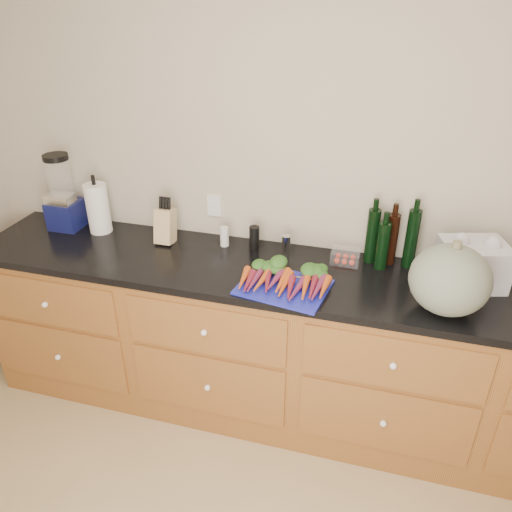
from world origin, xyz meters
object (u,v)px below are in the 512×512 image
(tomato_box, at_px, (345,256))
(squash, at_px, (450,280))
(paper_towel, at_px, (98,208))
(blender_appliance, at_px, (63,197))
(knife_block, at_px, (165,226))
(cutting_board, at_px, (284,287))
(carrots, at_px, (285,278))

(tomato_box, bearing_deg, squash, -33.33)
(squash, xyz_separation_m, paper_towel, (-1.89, 0.30, -0.01))
(blender_appliance, relative_size, knife_block, 2.29)
(squash, height_order, knife_block, squash)
(blender_appliance, bearing_deg, squash, -8.08)
(blender_appliance, height_order, knife_block, blender_appliance)
(cutting_board, distance_m, carrots, 0.04)
(squash, distance_m, knife_block, 1.50)
(squash, distance_m, tomato_box, 0.58)
(cutting_board, relative_size, blender_appliance, 0.93)
(cutting_board, xyz_separation_m, knife_block, (-0.74, 0.30, 0.09))
(blender_appliance, height_order, tomato_box, blender_appliance)
(carrots, relative_size, knife_block, 2.26)
(cutting_board, relative_size, paper_towel, 1.43)
(cutting_board, relative_size, tomato_box, 2.85)
(blender_appliance, distance_m, tomato_box, 1.64)
(squash, xyz_separation_m, tomato_box, (-0.47, 0.31, -0.12))
(paper_towel, bearing_deg, tomato_box, 0.40)
(squash, height_order, tomato_box, squash)
(blender_appliance, xyz_separation_m, knife_block, (0.64, -0.02, -0.10))
(blender_appliance, bearing_deg, tomato_box, 0.43)
(carrots, height_order, tomato_box, carrots)
(cutting_board, xyz_separation_m, carrots, (-0.00, 0.03, 0.03))
(knife_block, bearing_deg, paper_towel, 177.30)
(squash, relative_size, knife_block, 1.79)
(knife_block, bearing_deg, cutting_board, -22.02)
(carrots, distance_m, squash, 0.74)
(paper_towel, xyz_separation_m, tomato_box, (1.42, 0.01, -0.11))
(paper_towel, height_order, knife_block, paper_towel)
(carrots, height_order, paper_towel, paper_towel)
(squash, bearing_deg, blender_appliance, 171.92)
(carrots, xyz_separation_m, paper_towel, (-1.17, 0.29, 0.11))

